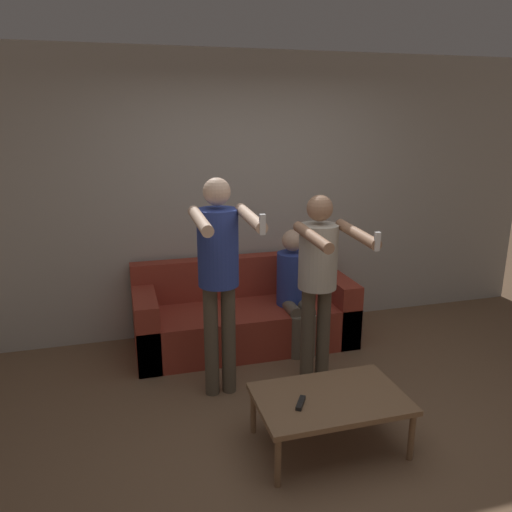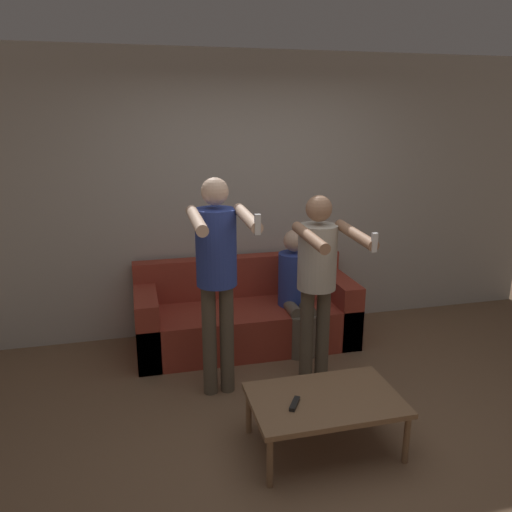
{
  "view_description": "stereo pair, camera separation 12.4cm",
  "coord_description": "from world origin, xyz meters",
  "px_view_note": "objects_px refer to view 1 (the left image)",
  "views": [
    {
      "loc": [
        -1.2,
        -2.69,
        2.12
      ],
      "look_at": [
        -0.12,
        1.15,
        0.99
      ],
      "focal_mm": 35.0,
      "sensor_mm": 36.0,
      "label": 1
    },
    {
      "loc": [
        -1.08,
        -2.72,
        2.12
      ],
      "look_at": [
        -0.12,
        1.15,
        0.99
      ],
      "focal_mm": 35.0,
      "sensor_mm": 36.0,
      "label": 2
    }
  ],
  "objects_px": {
    "person_seated": "(294,285)",
    "couch": "(244,316)",
    "person_standing_left": "(219,264)",
    "remote_on_table": "(301,403)",
    "person_standing_right": "(319,269)",
    "coffee_table": "(330,401)"
  },
  "relations": [
    {
      "from": "person_seated",
      "to": "couch",
      "type": "bearing_deg",
      "value": 159.9
    },
    {
      "from": "person_standing_left",
      "to": "remote_on_table",
      "type": "distance_m",
      "value": 1.15
    },
    {
      "from": "person_standing_left",
      "to": "person_standing_right",
      "type": "xyz_separation_m",
      "value": [
        0.79,
        -0.0,
        -0.1
      ]
    },
    {
      "from": "person_standing_left",
      "to": "person_seated",
      "type": "distance_m",
      "value": 1.17
    },
    {
      "from": "person_standing_right",
      "to": "coffee_table",
      "type": "xyz_separation_m",
      "value": [
        -0.24,
        -0.82,
        -0.63
      ]
    },
    {
      "from": "couch",
      "to": "person_standing_left",
      "type": "relative_size",
      "value": 1.2
    },
    {
      "from": "person_standing_right",
      "to": "remote_on_table",
      "type": "height_order",
      "value": "person_standing_right"
    },
    {
      "from": "person_standing_left",
      "to": "person_seated",
      "type": "relative_size",
      "value": 1.52
    },
    {
      "from": "couch",
      "to": "person_standing_right",
      "type": "relative_size",
      "value": 1.32
    },
    {
      "from": "couch",
      "to": "person_standing_left",
      "type": "height_order",
      "value": "person_standing_left"
    },
    {
      "from": "person_standing_left",
      "to": "person_standing_right",
      "type": "height_order",
      "value": "person_standing_left"
    },
    {
      "from": "couch",
      "to": "remote_on_table",
      "type": "xyz_separation_m",
      "value": [
        -0.06,
        -1.69,
        0.11
      ]
    },
    {
      "from": "person_standing_right",
      "to": "person_seated",
      "type": "bearing_deg",
      "value": 86.12
    },
    {
      "from": "couch",
      "to": "person_seated",
      "type": "xyz_separation_m",
      "value": [
        0.44,
        -0.16,
        0.32
      ]
    },
    {
      "from": "person_standing_left",
      "to": "person_seated",
      "type": "height_order",
      "value": "person_standing_left"
    },
    {
      "from": "person_standing_left",
      "to": "person_standing_right",
      "type": "distance_m",
      "value": 0.8
    },
    {
      "from": "couch",
      "to": "remote_on_table",
      "type": "bearing_deg",
      "value": -92.18
    },
    {
      "from": "person_standing_right",
      "to": "remote_on_table",
      "type": "relative_size",
      "value": 10.53
    },
    {
      "from": "remote_on_table",
      "to": "couch",
      "type": "bearing_deg",
      "value": 87.82
    },
    {
      "from": "person_standing_right",
      "to": "coffee_table",
      "type": "relative_size",
      "value": 1.59
    },
    {
      "from": "person_standing_left",
      "to": "coffee_table",
      "type": "xyz_separation_m",
      "value": [
        0.55,
        -0.82,
        -0.73
      ]
    },
    {
      "from": "remote_on_table",
      "to": "person_standing_right",
      "type": "bearing_deg",
      "value": 61.79
    }
  ]
}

